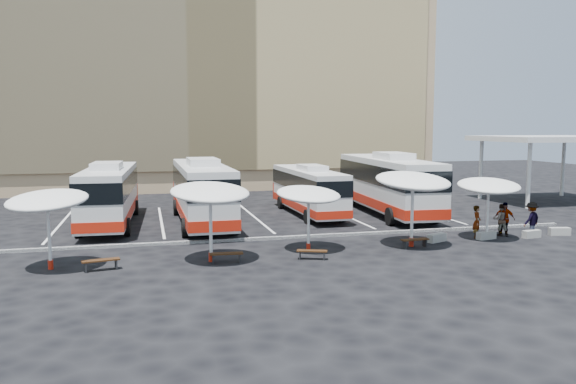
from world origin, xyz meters
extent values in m
plane|color=black|center=(0.00, 0.00, 0.00)|extent=(120.00, 120.00, 0.00)
cube|color=tan|center=(0.00, 32.00, 12.50)|extent=(42.00, 18.00, 25.00)
cube|color=tan|center=(0.00, 22.90, 12.00)|extent=(40.00, 0.30, 20.00)
cube|color=silver|center=(24.00, 10.00, 5.00)|extent=(10.00, 8.00, 0.40)
cylinder|color=silver|center=(20.00, 7.00, 2.40)|extent=(0.30, 0.30, 4.80)
cylinder|color=silver|center=(20.00, 13.00, 2.40)|extent=(0.30, 0.30, 4.80)
cylinder|color=silver|center=(28.00, 13.00, 2.40)|extent=(0.30, 0.30, 4.80)
cube|color=black|center=(0.00, 0.50, 0.07)|extent=(34.00, 0.25, 0.15)
cube|color=white|center=(-12.00, 8.00, 0.01)|extent=(0.15, 12.00, 0.01)
cube|color=white|center=(-6.00, 8.00, 0.01)|extent=(0.15, 12.00, 0.01)
cube|color=white|center=(0.00, 8.00, 0.01)|extent=(0.15, 12.00, 0.01)
cube|color=white|center=(6.00, 8.00, 0.01)|extent=(0.15, 12.00, 0.01)
cube|color=white|center=(12.00, 8.00, 0.01)|extent=(0.15, 12.00, 0.01)
cube|color=silver|center=(-9.01, 7.47, 1.95)|extent=(3.03, 12.09, 3.00)
cube|color=black|center=(-9.01, 7.47, 2.55)|extent=(3.10, 12.15, 1.10)
cube|color=#B61E0D|center=(-9.01, 7.47, 0.85)|extent=(3.10, 12.15, 0.55)
cube|color=#B61E0D|center=(-8.74, 13.45, 1.20)|extent=(2.56, 0.31, 1.40)
cube|color=silver|center=(-9.05, 6.47, 3.65)|extent=(1.73, 3.07, 0.40)
cylinder|color=black|center=(-10.10, 11.01, 0.50)|extent=(0.39, 1.01, 1.00)
cylinder|color=black|center=(-7.60, 10.90, 0.50)|extent=(0.39, 1.01, 1.00)
cylinder|color=black|center=(-10.44, 3.53, 0.50)|extent=(0.39, 1.01, 1.00)
cylinder|color=black|center=(-7.94, 3.42, 0.50)|extent=(0.39, 1.01, 1.00)
cube|color=silver|center=(-3.59, 6.44, 2.06)|extent=(2.71, 12.69, 3.17)
cube|color=black|center=(-3.59, 6.44, 2.69)|extent=(2.78, 12.75, 1.16)
cube|color=#B61E0D|center=(-3.59, 6.44, 0.90)|extent=(2.78, 12.75, 0.58)
cube|color=#B61E0D|center=(-3.63, 12.78, 1.27)|extent=(2.71, 0.23, 1.48)
cube|color=silver|center=(-3.58, 5.38, 3.86)|extent=(1.71, 3.18, 0.42)
cylinder|color=black|center=(-4.93, 10.13, 0.53)|extent=(0.38, 1.06, 1.06)
cylinder|color=black|center=(-2.29, 10.14, 0.53)|extent=(0.38, 1.06, 1.06)
cylinder|color=black|center=(-4.89, 2.20, 0.53)|extent=(0.38, 1.06, 1.06)
cylinder|color=black|center=(-2.25, 2.22, 0.53)|extent=(0.38, 1.06, 1.06)
cube|color=silver|center=(3.73, 8.26, 1.73)|extent=(2.38, 10.69, 2.67)
cube|color=black|center=(3.73, 8.26, 2.27)|extent=(2.43, 10.75, 0.98)
cube|color=#B61E0D|center=(3.73, 8.26, 0.76)|extent=(2.43, 10.75, 0.49)
cube|color=#B61E0D|center=(3.65, 13.59, 1.07)|extent=(2.28, 0.21, 1.24)
cube|color=silver|center=(3.75, 7.37, 3.24)|extent=(1.46, 2.69, 0.36)
cylinder|color=black|center=(2.58, 11.35, 0.44)|extent=(0.32, 0.89, 0.89)
cylinder|color=black|center=(4.80, 11.39, 0.44)|extent=(0.32, 0.89, 0.89)
cylinder|color=black|center=(2.67, 4.69, 0.44)|extent=(0.32, 0.89, 0.89)
cylinder|color=black|center=(4.90, 4.72, 0.44)|extent=(0.32, 0.89, 0.89)
cube|color=silver|center=(9.00, 7.18, 2.15)|extent=(3.60, 13.36, 3.30)
cube|color=black|center=(9.00, 7.18, 2.81)|extent=(3.67, 13.43, 1.21)
cube|color=#B61E0D|center=(9.00, 7.18, 0.94)|extent=(3.67, 13.43, 0.61)
cube|color=#B61E0D|center=(9.43, 13.77, 1.32)|extent=(2.83, 0.40, 1.54)
cube|color=silver|center=(8.93, 6.08, 4.02)|extent=(1.97, 3.41, 0.44)
cylinder|color=black|center=(7.88, 11.11, 0.55)|extent=(0.46, 1.12, 1.10)
cylinder|color=black|center=(10.62, 10.94, 0.55)|extent=(0.46, 1.12, 1.10)
cylinder|color=black|center=(7.34, 2.88, 0.55)|extent=(0.46, 1.12, 1.10)
cylinder|color=black|center=(10.09, 2.70, 0.55)|extent=(0.46, 1.12, 1.10)
cylinder|color=silver|center=(-10.80, -3.31, 1.43)|extent=(0.17, 0.17, 2.86)
cylinder|color=#B61E0D|center=(-10.80, -3.31, 0.19)|extent=(0.27, 0.27, 0.38)
ellipsoid|color=white|center=(-10.80, -3.31, 2.91)|extent=(4.19, 4.22, 0.98)
cylinder|color=silver|center=(-4.17, -3.61, 1.51)|extent=(0.17, 0.17, 3.03)
cylinder|color=#B61E0D|center=(-4.17, -3.61, 0.20)|extent=(0.27, 0.27, 0.40)
ellipsoid|color=white|center=(-4.17, -3.61, 3.08)|extent=(4.15, 4.19, 1.04)
cylinder|color=silver|center=(0.59, -2.56, 1.34)|extent=(0.15, 0.15, 2.69)
cylinder|color=#B61E0D|center=(0.59, -2.56, 0.18)|extent=(0.24, 0.24, 0.36)
ellipsoid|color=white|center=(0.59, -2.56, 2.73)|extent=(3.74, 3.77, 0.92)
cylinder|color=silver|center=(5.82, -2.88, 1.61)|extent=(0.17, 0.17, 3.22)
cylinder|color=#B61E0D|center=(5.82, -2.88, 0.21)|extent=(0.26, 0.26, 0.43)
ellipsoid|color=white|center=(5.82, -2.88, 3.28)|extent=(4.09, 4.14, 1.10)
cylinder|color=silver|center=(10.50, -2.22, 1.40)|extent=(0.16, 0.16, 2.81)
cylinder|color=#B61E0D|center=(10.50, -2.22, 0.19)|extent=(0.25, 0.25, 0.37)
ellipsoid|color=white|center=(10.50, -2.22, 2.85)|extent=(3.95, 3.97, 0.96)
cube|color=black|center=(-8.76, -4.04, 0.43)|extent=(1.56, 0.69, 0.06)
cube|color=black|center=(-9.35, -4.16, 0.20)|extent=(0.13, 0.39, 0.40)
cube|color=black|center=(-8.17, -3.92, 0.20)|extent=(0.13, 0.39, 0.40)
cube|color=black|center=(-3.55, -4.01, 0.42)|extent=(1.48, 0.50, 0.06)
cube|color=black|center=(-4.13, -3.97, 0.19)|extent=(0.09, 0.37, 0.39)
cube|color=black|center=(-2.97, -4.06, 0.19)|extent=(0.09, 0.37, 0.39)
cube|color=black|center=(0.25, -4.31, 0.39)|extent=(1.40, 0.82, 0.05)
cube|color=black|center=(-0.26, -4.12, 0.18)|extent=(0.17, 0.34, 0.36)
cube|color=black|center=(0.76, -4.51, 0.18)|extent=(0.17, 0.34, 0.36)
cube|color=black|center=(5.86, -3.18, 0.41)|extent=(1.44, 0.49, 0.06)
cube|color=black|center=(5.30, -3.22, 0.19)|extent=(0.09, 0.36, 0.38)
cube|color=black|center=(6.43, -3.13, 0.19)|extent=(0.09, 0.36, 0.38)
cube|color=gray|center=(7.62, -2.19, 0.21)|extent=(1.20, 0.79, 0.43)
cube|color=gray|center=(10.48, -2.21, 0.21)|extent=(1.14, 0.57, 0.41)
cube|color=gray|center=(13.09, -2.44, 0.20)|extent=(1.12, 0.55, 0.40)
cube|color=gray|center=(15.05, -2.19, 0.21)|extent=(1.17, 0.61, 0.42)
imported|color=black|center=(10.18, -1.78, 0.87)|extent=(0.72, 0.76, 1.75)
imported|color=black|center=(11.87, -1.51, 0.87)|extent=(1.06, 0.98, 1.74)
imported|color=black|center=(11.96, -1.60, 0.93)|extent=(1.16, 0.97, 1.85)
imported|color=black|center=(13.25, -2.14, 0.94)|extent=(1.39, 1.10, 1.88)
camera|label=1|loc=(-6.84, -27.87, 5.88)|focal=35.00mm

